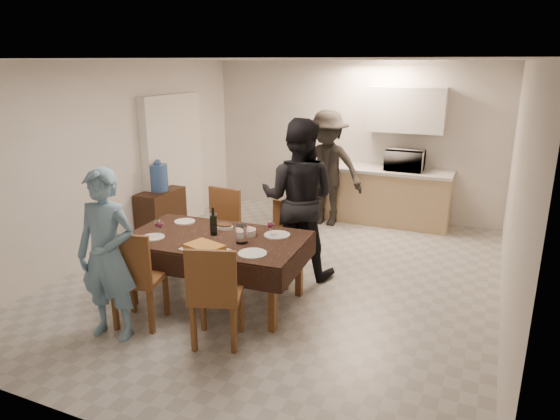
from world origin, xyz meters
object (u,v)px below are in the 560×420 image
Objects in this scene: wine_bottle at (213,221)px; dining_table at (216,240)px; savoury_tart at (205,247)px; microwave at (405,160)px; person_far at (298,199)px; person_kitchen at (327,169)px; person_near at (107,255)px; water_jug at (159,178)px; water_pitcher at (242,234)px; console at (161,214)px.

dining_table is at bearing -45.00° from wine_bottle.
savoury_tart is 0.74× the size of microwave.
person_far is 2.09m from person_kitchen.
savoury_tart is 0.93m from person_near.
water_jug reaches higher than water_pitcher.
person_kitchen is (0.27, 3.07, 0.02)m from wine_bottle.
wine_bottle is at bearing -38.73° from console.
water_pitcher is 1.35m from person_near.
wine_bottle is at bearing 67.94° from microwave.
dining_table is 1.08× the size of person_kitchen.
person_far reaches higher than water_pitcher.
dining_table is at bearing -38.92° from console.
person_kitchen is (0.12, 3.50, 0.15)m from savoury_tart.
person_near reaches higher than water_pitcher.
water_pitcher is (0.40, -0.10, -0.06)m from wine_bottle.
person_near is at bearing -100.50° from person_kitchen.
dining_table is 0.38m from water_pitcher.
person_far reaches higher than savoury_tart.
dining_table is 0.40m from savoury_tart.
dining_table is at bearing 104.74° from savoury_tart.
person_near is (1.31, -2.55, -0.09)m from water_jug.
wine_bottle is 3.08m from person_kitchen.
water_jug is 0.20× the size of person_far.
person_near is 4.24m from person_kitchen.
microwave is (1.37, 3.57, 0.35)m from dining_table.
savoury_tart is at bearing -127.15° from water_pitcher.
wine_bottle is at bearing 165.96° from water_pitcher.
person_kitchen is at bearing 82.45° from dining_table.
water_jug reaches higher than console.
person_far is at bearing 54.67° from person_near.
person_kitchen is (-1.15, -0.45, -0.15)m from microwave.
person_kitchen is at bearing 37.84° from console.
water_jug is 0.24× the size of person_near.
wine_bottle is at bearing 57.87° from person_near.
person_far is (2.41, -0.45, 0.05)m from water_jug.
water_jug is 0.22× the size of person_kitchen.
dining_table is 1.21m from person_far.
console is 1.33× the size of microwave.
person_far reaches higher than microwave.
dining_table is 4.98× the size of water_jug.
microwave is (3.23, 2.07, 0.71)m from console.
person_near is 2.38m from person_far.
microwave is at bearing 59.68° from person_near.
savoury_tart is at bearing 38.18° from person_near.
person_far reaches higher than water_jug.
dining_table is 4.57× the size of savoury_tart.
water_jug is 2.70m from water_pitcher.
dining_table is 1.20× the size of person_near.
wine_bottle is 1.66× the size of water_pitcher.
console is 0.56m from water_jug.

